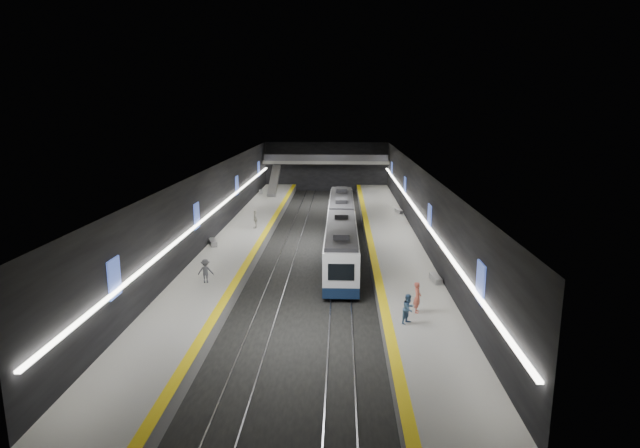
{
  "coord_description": "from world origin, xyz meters",
  "views": [
    {
      "loc": [
        2.45,
        -52.41,
        13.7
      ],
      "look_at": [
        0.37,
        -0.46,
        2.2
      ],
      "focal_mm": 30.0,
      "sensor_mm": 36.0,
      "label": 1
    }
  ],
  "objects_px": {
    "passenger_right_a": "(417,298)",
    "passenger_left_b": "(206,271)",
    "bench_left_far": "(261,192)",
    "bench_right_far": "(399,211)",
    "bench_right_near": "(436,279)",
    "escalator": "(274,181)",
    "passenger_left_a": "(255,219)",
    "passenger_right_b": "(408,309)",
    "bench_left_near": "(213,242)",
    "train": "(341,227)"
  },
  "relations": [
    {
      "from": "passenger_left_a",
      "to": "bench_right_far",
      "type": "bearing_deg",
      "value": 110.06
    },
    {
      "from": "train",
      "to": "passenger_right_a",
      "type": "distance_m",
      "value": 19.53
    },
    {
      "from": "train",
      "to": "passenger_left_b",
      "type": "bearing_deg",
      "value": -125.78
    },
    {
      "from": "bench_left_far",
      "to": "passenger_right_a",
      "type": "height_order",
      "value": "passenger_right_a"
    },
    {
      "from": "passenger_right_a",
      "to": "passenger_left_b",
      "type": "distance_m",
      "value": 15.57
    },
    {
      "from": "escalator",
      "to": "bench_right_far",
      "type": "bearing_deg",
      "value": -40.3
    },
    {
      "from": "bench_right_near",
      "to": "passenger_right_a",
      "type": "relative_size",
      "value": 0.96
    },
    {
      "from": "passenger_right_a",
      "to": "passenger_left_a",
      "type": "distance_m",
      "value": 27.05
    },
    {
      "from": "escalator",
      "to": "bench_left_far",
      "type": "bearing_deg",
      "value": -174.38
    },
    {
      "from": "train",
      "to": "escalator",
      "type": "bearing_deg",
      "value": 109.89
    },
    {
      "from": "train",
      "to": "bench_left_near",
      "type": "xyz_separation_m",
      "value": [
        -12.0,
        -2.92,
        -0.95
      ]
    },
    {
      "from": "passenger_left_a",
      "to": "passenger_left_b",
      "type": "relative_size",
      "value": 1.09
    },
    {
      "from": "train",
      "to": "passenger_right_b",
      "type": "distance_m",
      "value": 21.08
    },
    {
      "from": "bench_right_near",
      "to": "passenger_left_a",
      "type": "bearing_deg",
      "value": 127.07
    },
    {
      "from": "train",
      "to": "bench_left_far",
      "type": "bearing_deg",
      "value": 113.62
    },
    {
      "from": "passenger_right_a",
      "to": "passenger_left_a",
      "type": "xyz_separation_m",
      "value": [
        -13.88,
        23.21,
        -0.02
      ]
    },
    {
      "from": "passenger_left_a",
      "to": "passenger_right_b",
      "type": "bearing_deg",
      "value": 18.73
    },
    {
      "from": "bench_right_far",
      "to": "passenger_left_b",
      "type": "distance_m",
      "value": 31.85
    },
    {
      "from": "passenger_right_b",
      "to": "passenger_left_a",
      "type": "xyz_separation_m",
      "value": [
        -13.12,
        24.97,
        0.06
      ]
    },
    {
      "from": "train",
      "to": "bench_left_near",
      "type": "relative_size",
      "value": 14.71
    },
    {
      "from": "bench_right_near",
      "to": "passenger_left_a",
      "type": "xyz_separation_m",
      "value": [
        -16.11,
        17.05,
        0.74
      ]
    },
    {
      "from": "bench_left_far",
      "to": "bench_right_far",
      "type": "relative_size",
      "value": 1.01
    },
    {
      "from": "passenger_right_a",
      "to": "passenger_left_b",
      "type": "height_order",
      "value": "passenger_right_a"
    },
    {
      "from": "passenger_right_a",
      "to": "bench_right_far",
      "type": "bearing_deg",
      "value": 4.27
    },
    {
      "from": "escalator",
      "to": "bench_left_far",
      "type": "relative_size",
      "value": 4.38
    },
    {
      "from": "passenger_left_b",
      "to": "train",
      "type": "bearing_deg",
      "value": -129.79
    },
    {
      "from": "bench_right_far",
      "to": "passenger_right_b",
      "type": "height_order",
      "value": "passenger_right_b"
    },
    {
      "from": "passenger_left_a",
      "to": "escalator",
      "type": "bearing_deg",
      "value": 173.19
    },
    {
      "from": "bench_left_near",
      "to": "bench_left_far",
      "type": "height_order",
      "value": "bench_left_near"
    },
    {
      "from": "train",
      "to": "bench_right_far",
      "type": "height_order",
      "value": "train"
    },
    {
      "from": "bench_left_near",
      "to": "passenger_right_b",
      "type": "relative_size",
      "value": 1.13
    },
    {
      "from": "train",
      "to": "escalator",
      "type": "distance_m",
      "value": 29.4
    },
    {
      "from": "bench_right_near",
      "to": "passenger_left_b",
      "type": "height_order",
      "value": "passenger_left_b"
    },
    {
      "from": "bench_right_far",
      "to": "passenger_right_b",
      "type": "distance_m",
      "value": 34.06
    },
    {
      "from": "bench_left_near",
      "to": "passenger_left_b",
      "type": "bearing_deg",
      "value": -100.91
    },
    {
      "from": "bench_right_far",
      "to": "passenger_left_b",
      "type": "bearing_deg",
      "value": -135.73
    },
    {
      "from": "bench_right_near",
      "to": "passenger_left_a",
      "type": "relative_size",
      "value": 0.98
    },
    {
      "from": "bench_left_far",
      "to": "bench_right_far",
      "type": "distance_m",
      "value": 23.73
    },
    {
      "from": "bench_left_near",
      "to": "passenger_left_a",
      "type": "relative_size",
      "value": 1.05
    },
    {
      "from": "bench_left_near",
      "to": "passenger_left_b",
      "type": "relative_size",
      "value": 1.15
    },
    {
      "from": "train",
      "to": "passenger_left_b",
      "type": "xyz_separation_m",
      "value": [
        -9.91,
        -13.75,
        -0.31
      ]
    },
    {
      "from": "bench_left_far",
      "to": "passenger_right_b",
      "type": "bearing_deg",
      "value": -80.89
    },
    {
      "from": "bench_right_near",
      "to": "passenger_right_a",
      "type": "distance_m",
      "value": 6.59
    },
    {
      "from": "bench_left_far",
      "to": "bench_right_far",
      "type": "bearing_deg",
      "value": -46.11
    },
    {
      "from": "bench_right_near",
      "to": "passenger_left_b",
      "type": "distance_m",
      "value": 16.95
    },
    {
      "from": "passenger_right_a",
      "to": "bench_left_far",
      "type": "bearing_deg",
      "value": 28.11
    },
    {
      "from": "passenger_left_b",
      "to": "bench_left_near",
      "type": "bearing_deg",
      "value": -83.1
    },
    {
      "from": "train",
      "to": "passenger_left_a",
      "type": "distance_m",
      "value": 10.06
    },
    {
      "from": "escalator",
      "to": "passenger_left_a",
      "type": "xyz_separation_m",
      "value": [
        0.89,
        -23.37,
        -0.93
      ]
    },
    {
      "from": "train",
      "to": "passenger_right_b",
      "type": "relative_size",
      "value": 16.55
    }
  ]
}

